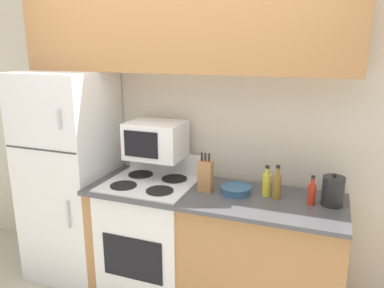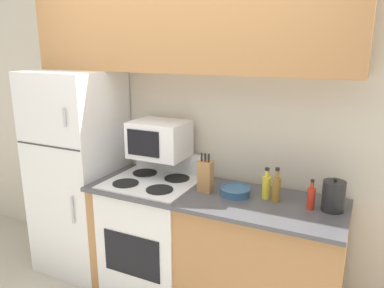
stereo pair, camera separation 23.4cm
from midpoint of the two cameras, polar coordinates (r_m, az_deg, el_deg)
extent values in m
cube|color=beige|center=(3.05, -2.84, 2.33)|extent=(8.00, 0.05, 2.55)
cube|color=#B27A47|center=(2.92, 0.70, -15.88)|extent=(1.84, 0.61, 0.88)
cube|color=#4C4C51|center=(2.70, 0.59, -7.76)|extent=(1.84, 0.65, 0.03)
cube|color=white|center=(3.35, -19.89, -4.63)|extent=(0.67, 0.63, 1.74)
cube|color=#383838|center=(3.05, -24.16, -0.80)|extent=(0.65, 0.01, 0.01)
cylinder|color=#B7B7BC|center=(2.84, -21.83, 3.42)|extent=(0.02, 0.02, 0.14)
cylinder|color=#B7B7BC|center=(3.05, -20.52, -10.13)|extent=(0.02, 0.02, 0.22)
cube|color=#B27A47|center=(2.82, -4.58, 16.87)|extent=(2.51, 0.32, 0.60)
cube|color=white|center=(3.09, -8.46, -13.87)|extent=(0.66, 0.61, 0.92)
cube|color=black|center=(2.87, -11.52, -16.83)|extent=(0.48, 0.01, 0.33)
cube|color=#2D2D2D|center=(2.90, -8.79, -5.96)|extent=(0.63, 0.58, 0.01)
cube|color=white|center=(3.11, -6.27, -2.75)|extent=(0.63, 0.06, 0.16)
cylinder|color=black|center=(2.86, -12.72, -6.21)|extent=(0.20, 0.20, 0.01)
cylinder|color=black|center=(2.72, -7.42, -7.11)|extent=(0.20, 0.20, 0.01)
cylinder|color=black|center=(3.07, -10.01, -4.60)|extent=(0.20, 0.20, 0.01)
cylinder|color=black|center=(2.94, -4.99, -5.32)|extent=(0.20, 0.20, 0.01)
cube|color=white|center=(2.92, -7.78, 0.62)|extent=(0.43, 0.33, 0.28)
cube|color=black|center=(2.79, -10.20, -0.10)|extent=(0.27, 0.01, 0.20)
cube|color=#B27A47|center=(2.69, -0.41, -4.94)|extent=(0.10, 0.08, 0.23)
cylinder|color=black|center=(2.65, -1.03, -1.99)|extent=(0.01, 0.01, 0.06)
cylinder|color=black|center=(2.64, -0.47, -2.05)|extent=(0.01, 0.01, 0.06)
cylinder|color=black|center=(2.63, 0.08, -2.12)|extent=(0.01, 0.01, 0.06)
cylinder|color=#335B84|center=(2.68, 4.21, -7.07)|extent=(0.21, 0.21, 0.05)
torus|color=#335B84|center=(2.67, 4.22, -6.55)|extent=(0.22, 0.22, 0.01)
cylinder|color=olive|center=(2.61, 10.32, -6.50)|extent=(0.06, 0.06, 0.17)
cylinder|color=olive|center=(2.58, 10.43, -4.21)|extent=(0.03, 0.03, 0.05)
cylinder|color=black|center=(2.56, 10.47, -3.45)|extent=(0.03, 0.03, 0.02)
cylinder|color=gold|center=(2.65, 8.81, -6.26)|extent=(0.06, 0.06, 0.15)
cylinder|color=gold|center=(2.62, 8.90, -4.19)|extent=(0.03, 0.03, 0.05)
cylinder|color=black|center=(2.61, 8.93, -3.51)|extent=(0.03, 0.03, 0.02)
cylinder|color=red|center=(2.57, 15.31, -7.47)|extent=(0.05, 0.05, 0.14)
cylinder|color=red|center=(2.54, 15.44, -5.55)|extent=(0.02, 0.02, 0.04)
cylinder|color=black|center=(2.53, 15.49, -4.91)|extent=(0.02, 0.03, 0.02)
cylinder|color=black|center=(2.59, 18.29, -6.87)|extent=(0.14, 0.14, 0.20)
sphere|color=black|center=(2.55, 18.49, -4.56)|extent=(0.02, 0.02, 0.02)
camera|label=1|loc=(0.12, -92.54, -0.67)|focal=35.00mm
camera|label=2|loc=(0.12, 87.46, 0.67)|focal=35.00mm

